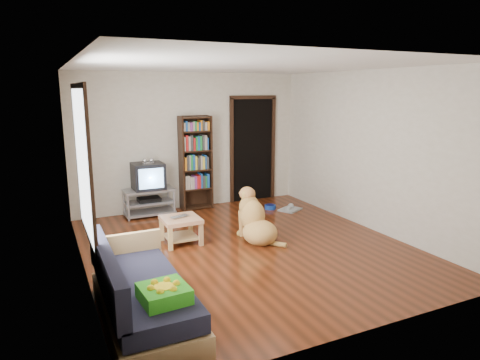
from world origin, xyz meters
name	(u,v)px	position (x,y,z in m)	size (l,w,h in m)	color
ground	(247,247)	(0.00, 0.00, 0.00)	(5.00, 5.00, 0.00)	#58230F
ceiling	(248,65)	(0.00, 0.00, 2.60)	(5.00, 5.00, 0.00)	white
wall_back	(190,141)	(0.00, 2.50, 1.30)	(4.50, 4.50, 0.00)	beige
wall_front	(370,201)	(0.00, -2.50, 1.30)	(4.50, 4.50, 0.00)	beige
wall_left	(78,173)	(-2.25, 0.00, 1.30)	(5.00, 5.00, 0.00)	beige
wall_right	(370,151)	(2.25, 0.00, 1.30)	(5.00, 5.00, 0.00)	beige
green_cushion	(164,294)	(-1.75, -1.86, 0.49)	(0.41, 0.41, 0.14)	green
laptop	(181,217)	(-0.82, 0.56, 0.41)	(0.29, 0.19, 0.02)	silver
dog_bowl	(270,207)	(1.33, 1.67, 0.04)	(0.22, 0.22, 0.08)	navy
grey_rag	(290,209)	(1.63, 1.42, 0.01)	(0.40, 0.32, 0.03)	#A1A1A1
window	(83,163)	(-2.23, -0.50, 1.50)	(0.03, 1.46, 1.70)	white
doorway	(253,147)	(1.35, 2.48, 1.12)	(1.03, 0.05, 2.19)	black
tv_stand	(149,201)	(-0.90, 2.25, 0.27)	(0.90, 0.45, 0.50)	#99999E
crt_tv	(148,176)	(-0.90, 2.27, 0.74)	(0.55, 0.52, 0.58)	black
bookshelf	(195,158)	(0.05, 2.34, 1.00)	(0.60, 0.30, 1.80)	black
sofa	(140,297)	(-1.87, -1.38, 0.26)	(0.80, 1.80, 0.80)	tan
coffee_table	(181,225)	(-0.82, 0.59, 0.28)	(0.55, 0.55, 0.40)	tan
dog	(255,221)	(0.25, 0.23, 0.30)	(0.57, 0.99, 0.83)	#D5A752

